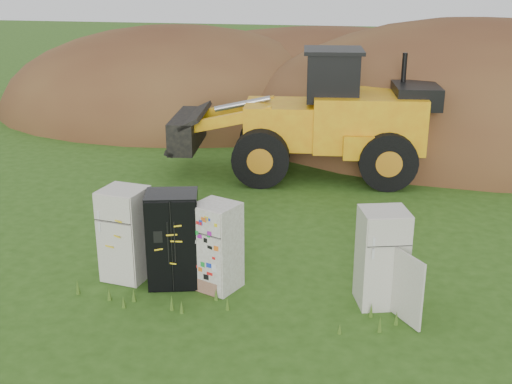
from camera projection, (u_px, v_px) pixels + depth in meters
ground at (252, 290)px, 11.88m from camera, size 120.00×120.00×0.00m
fridge_leftmost at (126, 234)px, 12.10m from camera, size 0.89×0.86×1.79m
fridge_black_side at (173, 239)px, 11.86m from camera, size 1.10×0.96×1.80m
fridge_sticker at (217, 246)px, 11.72m from camera, size 0.94×0.91×1.65m
fridge_open_door at (382, 258)px, 11.15m from camera, size 0.97×0.93×1.75m
wheel_loader at (299, 113)px, 18.06m from camera, size 7.74×3.95×3.59m
dirt_mound_right at (471, 137)px, 22.77m from camera, size 16.84×12.35×8.26m
dirt_mound_left at (179, 112)px, 26.73m from camera, size 15.17×11.38×7.10m
dirt_mound_back at (328, 105)px, 28.15m from camera, size 19.53×13.02×6.69m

